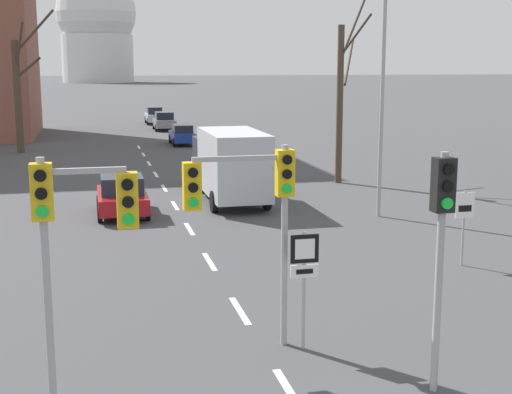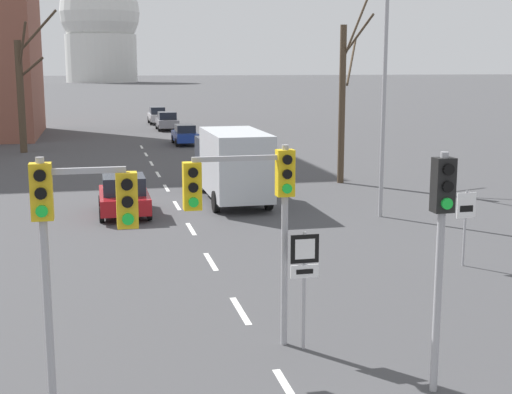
% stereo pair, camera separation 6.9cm
% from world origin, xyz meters
% --- Properties ---
extents(lane_stripe_0, '(0.16, 2.00, 0.01)m').
position_xyz_m(lane_stripe_0, '(0.00, 4.16, 0.00)').
color(lane_stripe_0, silver).
rests_on(lane_stripe_0, ground_plane).
extents(lane_stripe_1, '(0.16, 2.00, 0.01)m').
position_xyz_m(lane_stripe_1, '(0.00, 8.66, 0.00)').
color(lane_stripe_1, silver).
rests_on(lane_stripe_1, ground_plane).
extents(lane_stripe_2, '(0.16, 2.00, 0.01)m').
position_xyz_m(lane_stripe_2, '(0.00, 13.16, 0.00)').
color(lane_stripe_2, silver).
rests_on(lane_stripe_2, ground_plane).
extents(lane_stripe_3, '(0.16, 2.00, 0.01)m').
position_xyz_m(lane_stripe_3, '(0.00, 17.66, 0.00)').
color(lane_stripe_3, silver).
rests_on(lane_stripe_3, ground_plane).
extents(lane_stripe_4, '(0.16, 2.00, 0.01)m').
position_xyz_m(lane_stripe_4, '(0.00, 22.16, 0.00)').
color(lane_stripe_4, silver).
rests_on(lane_stripe_4, ground_plane).
extents(lane_stripe_5, '(0.16, 2.00, 0.01)m').
position_xyz_m(lane_stripe_5, '(0.00, 26.66, 0.00)').
color(lane_stripe_5, silver).
rests_on(lane_stripe_5, ground_plane).
extents(lane_stripe_6, '(0.16, 2.00, 0.01)m').
position_xyz_m(lane_stripe_6, '(0.00, 31.16, 0.00)').
color(lane_stripe_6, silver).
rests_on(lane_stripe_6, ground_plane).
extents(lane_stripe_7, '(0.16, 2.00, 0.01)m').
position_xyz_m(lane_stripe_7, '(0.00, 35.66, 0.00)').
color(lane_stripe_7, silver).
rests_on(lane_stripe_7, ground_plane).
extents(lane_stripe_8, '(0.16, 2.00, 0.01)m').
position_xyz_m(lane_stripe_8, '(0.00, 40.16, 0.00)').
color(lane_stripe_8, silver).
rests_on(lane_stripe_8, ground_plane).
extents(lane_stripe_9, '(0.16, 2.00, 0.01)m').
position_xyz_m(lane_stripe_9, '(0.00, 44.66, 0.00)').
color(lane_stripe_9, silver).
rests_on(lane_stripe_9, ground_plane).
extents(traffic_signal_centre_tall, '(2.28, 0.34, 4.29)m').
position_xyz_m(traffic_signal_centre_tall, '(-0.21, 6.38, 3.24)').
color(traffic_signal_centre_tall, '#9E9EA3').
rests_on(traffic_signal_centre_tall, ground_plane).
extents(traffic_signal_near_left, '(1.76, 0.34, 4.40)m').
position_xyz_m(traffic_signal_near_left, '(-3.69, 4.59, 3.31)').
color(traffic_signal_near_left, '#9E9EA3').
rests_on(traffic_signal_near_left, ground_plane).
extents(traffic_signal_near_right, '(0.36, 0.34, 4.41)m').
position_xyz_m(traffic_signal_near_right, '(2.60, 3.64, 3.09)').
color(traffic_signal_near_right, '#9E9EA3').
rests_on(traffic_signal_near_right, ground_plane).
extents(route_sign_post, '(0.60, 0.08, 2.53)m').
position_xyz_m(route_sign_post, '(0.82, 6.04, 1.72)').
color(route_sign_post, '#9E9EA3').
rests_on(route_sign_post, ground_plane).
extents(speed_limit_sign, '(0.60, 0.08, 2.26)m').
position_xyz_m(speed_limit_sign, '(7.27, 11.06, 1.53)').
color(speed_limit_sign, '#9E9EA3').
rests_on(speed_limit_sign, ground_plane).
extents(street_lamp_right, '(2.40, 0.36, 9.52)m').
position_xyz_m(street_lamp_right, '(7.18, 18.17, 5.77)').
color(street_lamp_right, '#9E9EA3').
rests_on(street_lamp_right, ground_plane).
extents(sedan_near_left, '(1.98, 3.93, 1.60)m').
position_xyz_m(sedan_near_left, '(-2.26, 20.69, 0.79)').
color(sedan_near_left, maroon).
rests_on(sedan_near_left, ground_plane).
extents(sedan_near_right, '(1.89, 4.04, 1.67)m').
position_xyz_m(sedan_near_right, '(3.21, 57.87, 0.83)').
color(sedan_near_right, slate).
rests_on(sedan_near_right, ground_plane).
extents(sedan_mid_centre, '(1.72, 4.24, 1.72)m').
position_xyz_m(sedan_mid_centre, '(2.95, 65.10, 0.86)').
color(sedan_mid_centre, '#B7B7BC').
rests_on(sedan_mid_centre, ground_plane).
extents(sedan_far_left, '(1.69, 4.09, 1.52)m').
position_xyz_m(sedan_far_left, '(3.29, 45.52, 0.76)').
color(sedan_far_left, navy).
rests_on(sedan_far_left, ground_plane).
extents(delivery_truck, '(2.44, 7.20, 3.14)m').
position_xyz_m(delivery_truck, '(2.49, 22.66, 1.70)').
color(delivery_truck, '#333842').
rests_on(delivery_truck, ground_plane).
extents(bare_tree_left_near, '(3.13, 5.10, 8.68)m').
position_xyz_m(bare_tree_left_near, '(-10.10, 56.64, 4.56)').
color(bare_tree_left_near, '#473828').
rests_on(bare_tree_left_near, ground_plane).
extents(bare_tree_right_near, '(1.96, 5.21, 9.48)m').
position_xyz_m(bare_tree_right_near, '(8.90, 26.36, 4.36)').
color(bare_tree_right_near, '#473828').
rests_on(bare_tree_right_near, ground_plane).
extents(bare_tree_left_far, '(2.91, 1.56, 9.51)m').
position_xyz_m(bare_tree_left_far, '(-7.94, 43.07, 4.21)').
color(bare_tree_left_far, '#473828').
rests_on(bare_tree_left_far, ground_plane).
extents(capitol_dome, '(26.65, 26.65, 37.64)m').
position_xyz_m(capitol_dome, '(0.00, 245.47, 18.34)').
color(capitol_dome, silver).
rests_on(capitol_dome, ground_plane).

